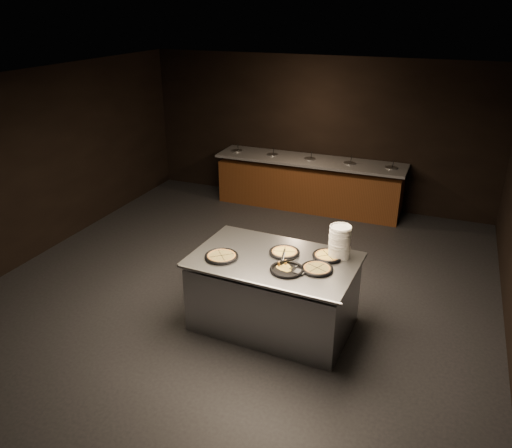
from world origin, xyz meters
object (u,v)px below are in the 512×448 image
(serving_counter, at_px, (274,293))
(pan_veggie_whole, at_px, (221,256))
(plate_stack, at_px, (340,242))
(pan_cheese_whole, at_px, (284,252))

(serving_counter, height_order, pan_veggie_whole, pan_veggie_whole)
(plate_stack, bearing_deg, serving_counter, -155.07)
(plate_stack, bearing_deg, pan_cheese_whole, -165.34)
(serving_counter, distance_m, pan_veggie_whole, 0.82)
(plate_stack, xyz_separation_m, pan_cheese_whole, (-0.64, -0.17, -0.18))
(pan_cheese_whole, bearing_deg, plate_stack, 14.66)
(pan_veggie_whole, bearing_deg, pan_cheese_whole, 29.79)
(serving_counter, height_order, pan_cheese_whole, pan_cheese_whole)
(serving_counter, xyz_separation_m, plate_stack, (0.72, 0.33, 0.70))
(pan_veggie_whole, distance_m, pan_cheese_whole, 0.78)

